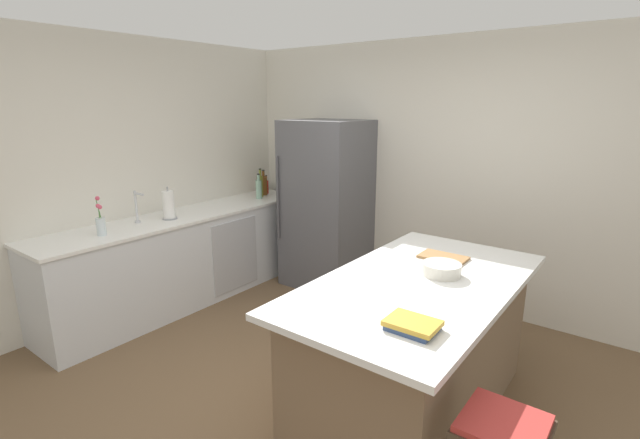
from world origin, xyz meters
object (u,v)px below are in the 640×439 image
at_px(kitchen_island, 415,346).
at_px(olive_oil_bottle, 260,185).
at_px(hot_sauce_bottle, 267,186).
at_px(refrigerator, 326,205).
at_px(wine_bottle, 279,181).
at_px(paper_towel_roll, 169,205).
at_px(gin_bottle, 259,188).
at_px(cookbook_stack, 412,325).
at_px(cutting_board, 443,257).
at_px(sink_faucet, 137,206).
at_px(mixing_bowl, 442,269).
at_px(flower_vase, 101,223).
at_px(whiskey_bottle, 264,185).

bearing_deg(kitchen_island, olive_oil_bottle, 153.88).
bearing_deg(kitchen_island, hot_sauce_bottle, 151.44).
relative_size(refrigerator, wine_bottle, 4.77).
relative_size(paper_towel_roll, gin_bottle, 1.08).
height_order(hot_sauce_bottle, gin_bottle, gin_bottle).
relative_size(paper_towel_roll, wine_bottle, 0.82).
relative_size(refrigerator, hot_sauce_bottle, 8.11).
bearing_deg(gin_bottle, olive_oil_bottle, 123.89).
distance_m(cookbook_stack, cutting_board, 1.12).
xyz_separation_m(kitchen_island, sink_faucet, (-2.69, -0.26, 0.60)).
bearing_deg(paper_towel_roll, refrigerator, 59.90).
bearing_deg(mixing_bowl, sink_faucet, -171.17).
bearing_deg(paper_towel_roll, wine_bottle, 90.46).
bearing_deg(hot_sauce_bottle, gin_bottle, -62.81).
distance_m(sink_faucet, gin_bottle, 1.47).
xyz_separation_m(hot_sauce_bottle, cutting_board, (2.68, -1.00, -0.07)).
distance_m(refrigerator, hot_sauce_bottle, 0.95).
bearing_deg(olive_oil_bottle, hot_sauce_bottle, 113.74).
xyz_separation_m(sink_faucet, gin_bottle, (0.11, 1.46, -0.04)).
distance_m(sink_faucet, cookbook_stack, 2.96).
height_order(sink_faucet, wine_bottle, wine_bottle).
distance_m(refrigerator, sink_faucet, 1.92).
relative_size(kitchen_island, flower_vase, 5.84).
bearing_deg(flower_vase, whiskey_bottle, 93.26).
distance_m(kitchen_island, hot_sauce_bottle, 3.14).
distance_m(flower_vase, hot_sauce_bottle, 2.15).
bearing_deg(cookbook_stack, cutting_board, 105.08).
height_order(olive_oil_bottle, cutting_board, olive_oil_bottle).
xyz_separation_m(sink_faucet, mixing_bowl, (2.76, 0.43, -0.11)).
relative_size(gin_bottle, mixing_bowl, 1.17).
height_order(whiskey_bottle, cookbook_stack, whiskey_bottle).
bearing_deg(mixing_bowl, paper_towel_roll, -176.52).
bearing_deg(flower_vase, mixing_bowl, 17.62).
xyz_separation_m(cookbook_stack, mixing_bowl, (-0.18, 0.77, 0.01)).
xyz_separation_m(olive_oil_bottle, mixing_bowl, (2.71, -1.12, -0.08)).
distance_m(sink_faucet, wine_bottle, 1.85).
height_order(cookbook_stack, mixing_bowl, mixing_bowl).
height_order(flower_vase, hot_sauce_bottle, flower_vase).
relative_size(gin_bottle, cookbook_stack, 1.14).
relative_size(flower_vase, hot_sauce_bottle, 1.49).
bearing_deg(hot_sauce_bottle, olive_oil_bottle, -66.26).
height_order(paper_towel_roll, mixing_bowl, paper_towel_roll).
xyz_separation_m(kitchen_island, flower_vase, (-2.57, -0.67, 0.55)).
relative_size(kitchen_island, sink_faucet, 6.48).
distance_m(olive_oil_bottle, cookbook_stack, 3.45).
bearing_deg(refrigerator, kitchen_island, -38.82).
height_order(olive_oil_bottle, mixing_bowl, olive_oil_bottle).
xyz_separation_m(refrigerator, whiskey_bottle, (-0.92, -0.03, 0.12)).
bearing_deg(gin_bottle, flower_vase, -89.75).
bearing_deg(paper_towel_roll, mixing_bowl, 3.48).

